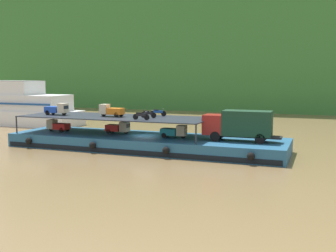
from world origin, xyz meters
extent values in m
plane|color=brown|center=(0.00, 0.00, 0.00)|extent=(400.00, 400.00, 0.00)
cube|color=#387533|center=(0.00, 61.91, 19.01)|extent=(137.67, 25.54, 38.01)
cube|color=#23567A|center=(0.00, 0.00, 0.75)|extent=(30.81, 7.89, 1.50)
cube|color=black|center=(0.00, -3.97, 0.35)|extent=(30.19, 0.06, 0.50)
sphere|color=black|center=(-12.32, -4.16, 0.85)|extent=(0.72, 0.72, 0.72)
sphere|color=black|center=(-4.11, -4.16, 0.85)|extent=(0.72, 0.72, 0.72)
sphere|color=black|center=(4.11, -4.16, 0.85)|extent=(0.72, 0.72, 0.72)
sphere|color=black|center=(12.32, -4.16, 0.85)|extent=(0.72, 0.72, 0.72)
cube|color=maroon|center=(7.80, -0.05, 3.10)|extent=(2.02, 2.20, 2.00)
cube|color=#192833|center=(6.77, -0.06, 3.45)|extent=(0.08, 1.84, 0.60)
cube|color=#193823|center=(11.20, -0.01, 3.35)|extent=(4.82, 2.35, 2.50)
cube|color=black|center=(11.20, -0.01, 2.05)|extent=(6.81, 1.44, 0.20)
cylinder|color=black|center=(8.20, 0.97, 2.00)|extent=(1.00, 0.29, 1.00)
cylinder|color=black|center=(8.21, -1.05, 2.00)|extent=(1.00, 0.29, 1.00)
cylinder|color=black|center=(12.63, 1.01, 2.00)|extent=(1.00, 0.29, 1.00)
cylinder|color=black|center=(12.65, -1.01, 2.00)|extent=(1.00, 0.29, 1.00)
cylinder|color=#232833|center=(6.92, 3.47, 2.50)|extent=(0.16, 0.16, 2.00)
cylinder|color=#232833|center=(6.92, -3.47, 2.50)|extent=(0.16, 0.16, 2.00)
cylinder|color=#232833|center=(-14.52, 3.47, 2.50)|extent=(0.16, 0.16, 2.00)
cylinder|color=#232833|center=(-14.52, -3.47, 2.50)|extent=(0.16, 0.16, 2.00)
cube|color=#232833|center=(-3.80, 0.00, 3.45)|extent=(21.61, 7.09, 0.10)
cube|color=red|center=(-10.51, -0.48, 2.13)|extent=(1.75, 1.27, 0.70)
cube|color=#C6B793|center=(-11.91, -0.42, 2.33)|extent=(0.94, 1.04, 1.10)
cube|color=#19232D|center=(-12.38, -0.40, 2.44)|extent=(0.08, 0.85, 0.38)
cylinder|color=black|center=(-12.06, -0.41, 1.78)|extent=(0.57, 0.16, 0.56)
cylinder|color=black|center=(-10.09, 0.03, 1.78)|extent=(0.57, 0.16, 0.56)
cylinder|color=black|center=(-10.14, -1.03, 1.78)|extent=(0.57, 0.16, 0.56)
cube|color=red|center=(-4.14, 0.58, 2.13)|extent=(1.72, 1.23, 0.70)
cube|color=#C6B793|center=(-2.74, 0.55, 2.33)|extent=(0.92, 1.02, 1.10)
cube|color=#19232D|center=(-2.27, 0.54, 2.44)|extent=(0.06, 0.85, 0.38)
cylinder|color=black|center=(-2.59, 0.55, 1.78)|extent=(0.56, 0.15, 0.56)
cylinder|color=black|center=(-4.55, 0.06, 1.78)|extent=(0.56, 0.15, 0.56)
cylinder|color=black|center=(-4.53, 1.12, 1.78)|extent=(0.56, 0.15, 0.56)
cube|color=teal|center=(2.99, -0.29, 2.13)|extent=(1.70, 1.20, 0.70)
cube|color=#C6B793|center=(4.39, -0.28, 2.33)|extent=(0.90, 1.00, 1.10)
cube|color=#19232D|center=(4.86, -0.28, 2.44)|extent=(0.04, 0.85, 0.38)
cylinder|color=black|center=(4.54, -0.28, 1.78)|extent=(0.56, 0.14, 0.56)
cylinder|color=black|center=(2.59, -0.82, 1.78)|extent=(0.56, 0.14, 0.56)
cylinder|color=black|center=(2.59, 0.24, 1.78)|extent=(0.56, 0.14, 0.56)
cube|color=#1E47B7|center=(-11.47, -0.72, 4.13)|extent=(1.73, 1.24, 0.70)
cube|color=beige|center=(-10.07, -0.76, 4.33)|extent=(0.92, 1.02, 1.10)
cube|color=#19232D|center=(-9.60, -0.77, 4.44)|extent=(0.06, 0.85, 0.38)
cylinder|color=black|center=(-9.92, -0.76, 3.78)|extent=(0.56, 0.15, 0.56)
cylinder|color=black|center=(-11.89, -1.24, 3.78)|extent=(0.56, 0.15, 0.56)
cylinder|color=black|center=(-11.86, -0.18, 3.78)|extent=(0.56, 0.15, 0.56)
cube|color=orange|center=(-3.42, -0.30, 4.13)|extent=(1.73, 1.24, 0.70)
cube|color=beige|center=(-4.82, -0.26, 4.33)|extent=(0.92, 1.02, 1.10)
cube|color=#19232D|center=(-5.29, -0.25, 4.44)|extent=(0.06, 0.85, 0.38)
cylinder|color=black|center=(-4.97, -0.26, 3.78)|extent=(0.56, 0.15, 0.56)
cylinder|color=black|center=(-3.00, 0.22, 3.78)|extent=(0.56, 0.15, 0.56)
cylinder|color=black|center=(-3.03, -0.84, 3.78)|extent=(0.56, 0.15, 0.56)
cylinder|color=black|center=(1.20, -2.15, 3.80)|extent=(0.60, 0.12, 0.60)
cylinder|color=black|center=(-0.10, -2.10, 3.80)|extent=(0.60, 0.12, 0.60)
cube|color=black|center=(0.55, -2.13, 4.02)|extent=(1.11, 0.24, 0.28)
cube|color=black|center=(0.30, -2.12, 4.20)|extent=(0.61, 0.22, 0.12)
cylinder|color=#B2B2B7|center=(1.10, -2.15, 4.35)|extent=(0.06, 0.55, 0.04)
cylinder|color=black|center=(1.10, -0.06, 3.80)|extent=(0.61, 0.16, 0.60)
cylinder|color=black|center=(-0.20, 0.06, 3.80)|extent=(0.61, 0.16, 0.60)
cube|color=black|center=(0.45, 0.00, 4.02)|extent=(1.11, 0.31, 0.28)
cube|color=black|center=(0.20, 0.02, 4.20)|extent=(0.62, 0.26, 0.12)
cylinder|color=#B2B2B7|center=(1.00, -0.05, 4.35)|extent=(0.09, 0.55, 0.04)
cylinder|color=black|center=(1.38, 2.21, 3.80)|extent=(0.61, 0.18, 0.60)
cylinder|color=black|center=(0.09, 2.05, 3.80)|extent=(0.61, 0.18, 0.60)
cube|color=#1E4C99|center=(0.74, 2.13, 4.02)|extent=(1.12, 0.34, 0.28)
cube|color=black|center=(0.49, 2.10, 4.20)|extent=(0.62, 0.27, 0.12)
cylinder|color=#B2B2B7|center=(1.28, 2.20, 4.35)|extent=(0.11, 0.55, 0.04)
cube|color=silver|center=(-31.83, 13.98, 1.20)|extent=(26.70, 6.72, 2.40)
cube|color=silver|center=(-31.83, 13.98, 3.70)|extent=(22.70, 6.05, 2.60)
cube|color=silver|center=(-33.16, 13.98, 6.10)|extent=(14.69, 5.37, 2.20)
camera|label=1|loc=(18.13, -40.45, 7.99)|focal=43.46mm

